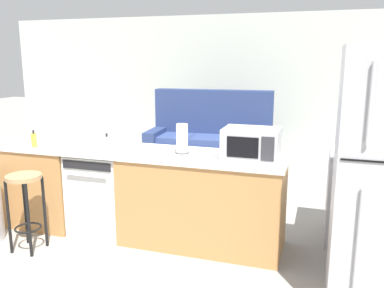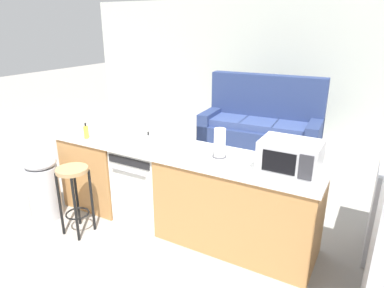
% 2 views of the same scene
% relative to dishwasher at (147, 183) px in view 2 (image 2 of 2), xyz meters
% --- Properties ---
extents(ground_plane, '(24.00, 24.00, 0.00)m').
position_rel_dishwasher_xyz_m(ground_plane, '(0.25, 0.00, -0.42)').
color(ground_plane, gray).
extents(wall_back, '(10.00, 0.06, 2.60)m').
position_rel_dishwasher_xyz_m(wall_back, '(0.55, 4.20, 0.88)').
color(wall_back, beige).
rests_on(wall_back, ground_plane).
extents(kitchen_counter, '(2.94, 0.66, 0.90)m').
position_rel_dishwasher_xyz_m(kitchen_counter, '(0.49, 0.00, -0.00)').
color(kitchen_counter, '#B77F47').
rests_on(kitchen_counter, ground_plane).
extents(dishwasher, '(0.58, 0.61, 0.84)m').
position_rel_dishwasher_xyz_m(dishwasher, '(0.00, 0.00, 0.00)').
color(dishwasher, white).
rests_on(dishwasher, ground_plane).
extents(microwave, '(0.50, 0.37, 0.28)m').
position_rel_dishwasher_xyz_m(microwave, '(1.54, -0.00, 0.62)').
color(microwave, '#B7B7BC').
rests_on(microwave, kitchen_counter).
extents(sink_faucet, '(0.07, 0.18, 0.30)m').
position_rel_dishwasher_xyz_m(sink_faucet, '(0.36, 0.03, 0.61)').
color(sink_faucet, silver).
rests_on(sink_faucet, kitchen_counter).
extents(paper_towel_roll, '(0.14, 0.14, 0.28)m').
position_rel_dishwasher_xyz_m(paper_towel_roll, '(0.87, 0.01, 0.62)').
color(paper_towel_roll, '#4C4C51').
rests_on(paper_towel_roll, kitchen_counter).
extents(soap_bottle, '(0.06, 0.06, 0.18)m').
position_rel_dishwasher_xyz_m(soap_bottle, '(0.14, -0.13, 0.55)').
color(soap_bottle, silver).
rests_on(soap_bottle, kitchen_counter).
extents(dish_soap_bottle, '(0.06, 0.06, 0.18)m').
position_rel_dishwasher_xyz_m(dish_soap_bottle, '(-0.65, -0.21, 0.55)').
color(dish_soap_bottle, yellow).
rests_on(dish_soap_bottle, kitchen_counter).
extents(bar_stool, '(0.32, 0.32, 0.74)m').
position_rel_dishwasher_xyz_m(bar_stool, '(-0.46, -0.63, 0.11)').
color(bar_stool, tan).
rests_on(bar_stool, ground_plane).
extents(trash_bin, '(0.35, 0.35, 0.74)m').
position_rel_dishwasher_xyz_m(trash_bin, '(-1.01, -0.59, -0.04)').
color(trash_bin, '#B7B7BC').
rests_on(trash_bin, ground_plane).
extents(couch, '(2.05, 1.02, 1.27)m').
position_rel_dishwasher_xyz_m(couch, '(0.37, 2.85, -0.03)').
color(couch, navy).
rests_on(couch, ground_plane).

